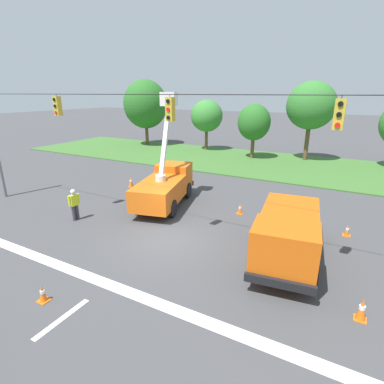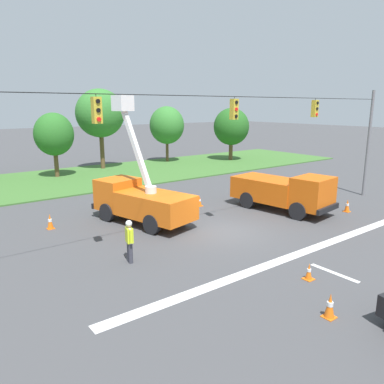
% 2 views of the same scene
% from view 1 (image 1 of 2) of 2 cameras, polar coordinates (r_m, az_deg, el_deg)
% --- Properties ---
extents(ground_plane, '(200.00, 200.00, 0.00)m').
position_cam_1_polar(ground_plane, '(14.56, -4.63, -8.93)').
color(ground_plane, '#424244').
extents(grass_verge, '(56.00, 12.00, 0.10)m').
position_cam_1_polar(grass_verge, '(30.39, 14.18, 5.25)').
color(grass_verge, '#3D6B2D').
rests_on(grass_verge, ground).
extents(lane_markings, '(17.60, 15.25, 0.01)m').
position_cam_1_polar(lane_markings, '(11.11, -21.30, -19.94)').
color(lane_markings, silver).
rests_on(lane_markings, ground).
extents(signal_gantry, '(26.20, 0.33, 7.20)m').
position_cam_1_polar(signal_gantry, '(13.12, -5.00, 8.50)').
color(signal_gantry, slate).
rests_on(signal_gantry, ground).
extents(tree_far_west, '(5.48, 5.75, 8.30)m').
position_cam_1_polar(tree_far_west, '(40.45, -8.84, 16.18)').
color(tree_far_west, brown).
rests_on(tree_far_west, ground).
extents(tree_west, '(3.78, 3.60, 5.91)m').
position_cam_1_polar(tree_west, '(36.33, 2.81, 14.25)').
color(tree_west, brown).
rests_on(tree_west, ground).
extents(tree_centre, '(3.35, 3.16, 5.63)m').
position_cam_1_polar(tree_centre, '(32.05, 11.72, 12.83)').
color(tree_centre, brown).
rests_on(tree_centre, ground).
extents(tree_east, '(4.74, 4.16, 7.79)m').
position_cam_1_polar(tree_east, '(32.59, 21.75, 15.01)').
color(tree_east, brown).
rests_on(tree_east, ground).
extents(utility_truck_bucket_lift, '(3.62, 6.35, 6.71)m').
position_cam_1_polar(utility_truck_bucket_lift, '(18.51, -5.11, 1.63)').
color(utility_truck_bucket_lift, orange).
rests_on(utility_truck_bucket_lift, ground).
extents(utility_truck_support_near, '(3.11, 6.34, 2.29)m').
position_cam_1_polar(utility_truck_support_near, '(12.99, 17.73, -7.41)').
color(utility_truck_support_near, '#D6560F').
rests_on(utility_truck_support_near, ground).
extents(road_worker, '(0.32, 0.64, 1.77)m').
position_cam_1_polar(road_worker, '(17.43, -21.52, -1.93)').
color(road_worker, '#383842').
rests_on(road_worker, ground).
extents(traffic_cone_foreground_left, '(0.36, 0.36, 0.60)m').
position_cam_1_polar(traffic_cone_foreground_left, '(16.56, 27.45, -6.50)').
color(traffic_cone_foreground_left, orange).
rests_on(traffic_cone_foreground_left, ground).
extents(traffic_cone_foreground_right, '(0.36, 0.36, 0.65)m').
position_cam_1_polar(traffic_cone_foreground_right, '(17.51, 9.13, -3.13)').
color(traffic_cone_foreground_right, orange).
rests_on(traffic_cone_foreground_right, ground).
extents(traffic_cone_near_bucket, '(0.36, 0.36, 0.80)m').
position_cam_1_polar(traffic_cone_near_bucket, '(22.65, -11.55, 1.94)').
color(traffic_cone_near_bucket, orange).
rests_on(traffic_cone_near_bucket, ground).
extents(traffic_cone_far_left, '(0.36, 0.36, 0.63)m').
position_cam_1_polar(traffic_cone_far_left, '(11.67, -26.58, -16.90)').
color(traffic_cone_far_left, orange).
rests_on(traffic_cone_far_left, ground).
extents(traffic_cone_centre_line, '(0.36, 0.36, 0.77)m').
position_cam_1_polar(traffic_cone_centre_line, '(11.12, 29.65, -18.81)').
color(traffic_cone_centre_line, orange).
rests_on(traffic_cone_centre_line, ground).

